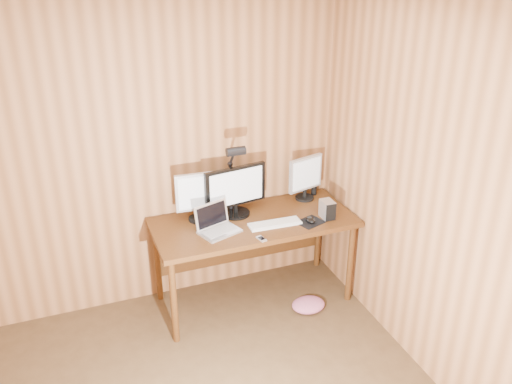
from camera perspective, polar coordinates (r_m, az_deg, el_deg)
room_shell at (r=2.48m, az=-7.16°, el=-12.73°), size 4.00×4.00×4.00m
desk at (r=4.42m, az=-0.57°, el=-4.00°), size 1.60×0.70×0.75m
monitor_center at (r=4.31m, az=-2.17°, el=0.16°), size 0.52×0.23×0.41m
monitor_left at (r=4.24m, az=-6.14°, el=-0.38°), size 0.35×0.17×0.40m
monitor_right at (r=4.60m, az=5.23°, el=1.58°), size 0.33×0.16×0.38m
laptop at (r=4.14m, az=-4.22°, el=-3.43°), size 0.35×0.31×0.21m
keyboard at (r=4.24m, az=1.99°, el=-3.35°), size 0.42×0.14×0.02m
mousepad at (r=4.30m, az=5.74°, el=-3.17°), size 0.24×0.22×0.00m
mouse at (r=4.29m, az=5.75°, el=-2.92°), size 0.10×0.13×0.04m
hard_drive at (r=4.35m, az=7.52°, el=-1.83°), size 0.09×0.14×0.15m
phone at (r=4.03m, az=0.57°, el=-4.95°), size 0.06×0.10×0.01m
speaker at (r=4.75m, az=6.12°, el=0.37°), size 0.05×0.05×0.11m
desk_lamp at (r=4.23m, az=-2.40°, el=2.42°), size 0.15×0.21×0.64m
fabric_pile at (r=4.57m, az=5.53°, el=-11.73°), size 0.29×0.24×0.09m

